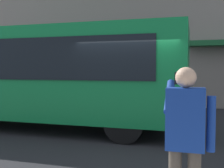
% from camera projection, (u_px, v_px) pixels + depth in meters
% --- Properties ---
extents(ground_plane, '(60.00, 60.00, 0.00)m').
position_uv_depth(ground_plane, '(133.00, 136.00, 7.55)').
color(ground_plane, '#232326').
extents(red_bus, '(9.05, 2.54, 3.08)m').
position_uv_depth(red_bus, '(39.00, 74.00, 8.67)').
color(red_bus, '#0F7238').
rests_on(red_bus, ground_plane).
extents(pedestrian_photographer, '(0.53, 0.52, 1.70)m').
position_uv_depth(pedestrian_photographer, '(185.00, 133.00, 2.96)').
color(pedestrian_photographer, '#4C4238').
rests_on(pedestrian_photographer, sidewalk_curb).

